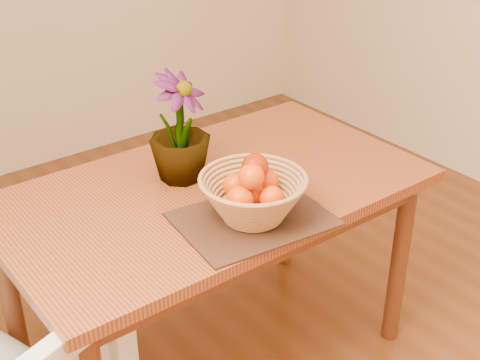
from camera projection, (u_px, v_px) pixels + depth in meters
table at (213, 208)px, 2.24m from camera, size 1.40×0.80×0.75m
placemat at (253, 219)px, 2.01m from camera, size 0.48×0.38×0.01m
wicker_basket at (253, 199)px, 1.97m from camera, size 0.32×0.32×0.13m
orange_pile at (253, 182)px, 1.95m from camera, size 0.21×0.20×0.14m
potted_plant at (180, 128)px, 2.16m from camera, size 0.28×0.28×0.36m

